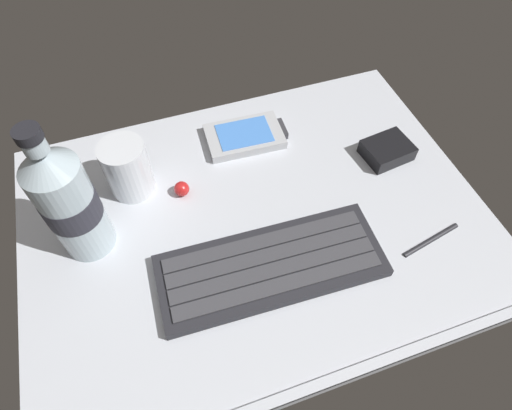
% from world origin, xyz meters
% --- Properties ---
extents(ground_plane, '(0.64, 0.48, 0.03)m').
position_xyz_m(ground_plane, '(0.00, -0.00, -0.01)').
color(ground_plane, silver).
extents(keyboard, '(0.29, 0.12, 0.02)m').
position_xyz_m(keyboard, '(-0.01, -0.08, 0.01)').
color(keyboard, '#232328').
rests_on(keyboard, ground_plane).
extents(handheld_device, '(0.13, 0.08, 0.02)m').
position_xyz_m(handheld_device, '(0.03, 0.15, 0.01)').
color(handheld_device, '#B7BABF').
rests_on(handheld_device, ground_plane).
extents(juice_cup, '(0.06, 0.06, 0.09)m').
position_xyz_m(juice_cup, '(-0.15, 0.11, 0.04)').
color(juice_cup, silver).
rests_on(juice_cup, ground_plane).
extents(water_bottle, '(0.07, 0.07, 0.21)m').
position_xyz_m(water_bottle, '(-0.22, 0.04, 0.09)').
color(water_bottle, silver).
rests_on(water_bottle, ground_plane).
extents(charger_block, '(0.08, 0.06, 0.02)m').
position_xyz_m(charger_block, '(0.23, 0.04, 0.01)').
color(charger_block, black).
rests_on(charger_block, ground_plane).
extents(trackball_mouse, '(0.02, 0.02, 0.02)m').
position_xyz_m(trackball_mouse, '(-0.09, 0.08, 0.01)').
color(trackball_mouse, red).
rests_on(trackball_mouse, ground_plane).
extents(stylus_pen, '(0.09, 0.03, 0.01)m').
position_xyz_m(stylus_pen, '(0.21, -0.11, 0.00)').
color(stylus_pen, '#26262B').
rests_on(stylus_pen, ground_plane).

